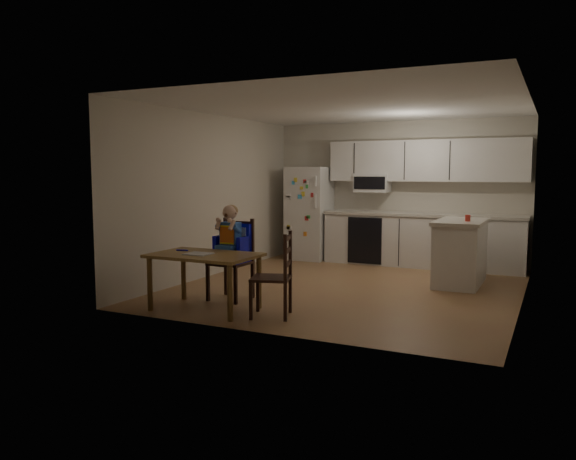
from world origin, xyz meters
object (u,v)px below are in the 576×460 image
(kitchen_island, at_px, (460,252))
(dining_table, at_px, (205,261))
(chair_booster, at_px, (232,242))
(red_cup, at_px, (468,218))
(chair_side, at_px, (279,269))
(refrigerator, at_px, (309,213))

(kitchen_island, height_order, dining_table, kitchen_island)
(dining_table, relative_size, chair_booster, 1.02)
(red_cup, height_order, chair_booster, chair_booster)
(kitchen_island, distance_m, chair_booster, 3.33)
(chair_side, bearing_deg, dining_table, -102.65)
(chair_booster, bearing_deg, chair_side, -28.64)
(dining_table, bearing_deg, chair_side, 4.77)
(kitchen_island, distance_m, chair_side, 3.16)
(refrigerator, height_order, chair_side, refrigerator)
(refrigerator, relative_size, chair_side, 1.79)
(refrigerator, distance_m, red_cup, 3.33)
(chair_side, bearing_deg, chair_booster, -137.39)
(red_cup, distance_m, dining_table, 3.73)
(chair_side, bearing_deg, refrigerator, -178.25)
(refrigerator, distance_m, kitchen_island, 3.18)
(kitchen_island, bearing_deg, chair_booster, -137.76)
(dining_table, bearing_deg, red_cup, 46.15)
(refrigerator, xyz_separation_m, red_cup, (3.02, -1.40, 0.12))
(refrigerator, height_order, kitchen_island, refrigerator)
(red_cup, height_order, dining_table, red_cup)
(dining_table, distance_m, chair_side, 0.94)
(dining_table, xyz_separation_m, chair_booster, (0.00, 0.62, 0.15))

